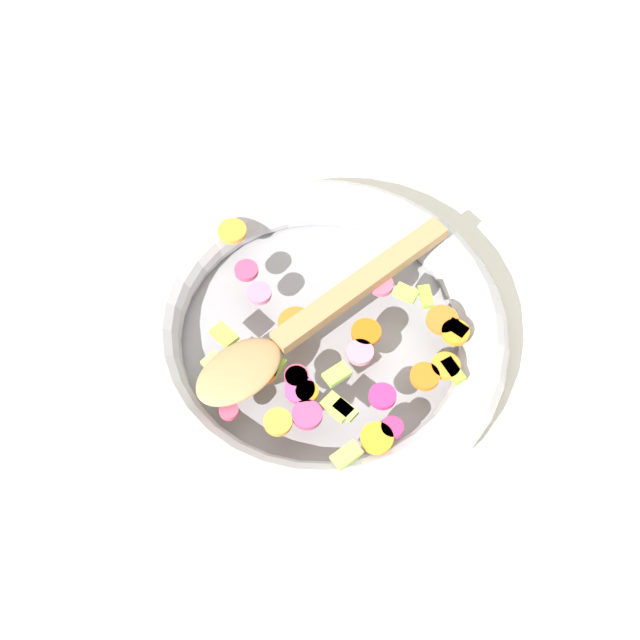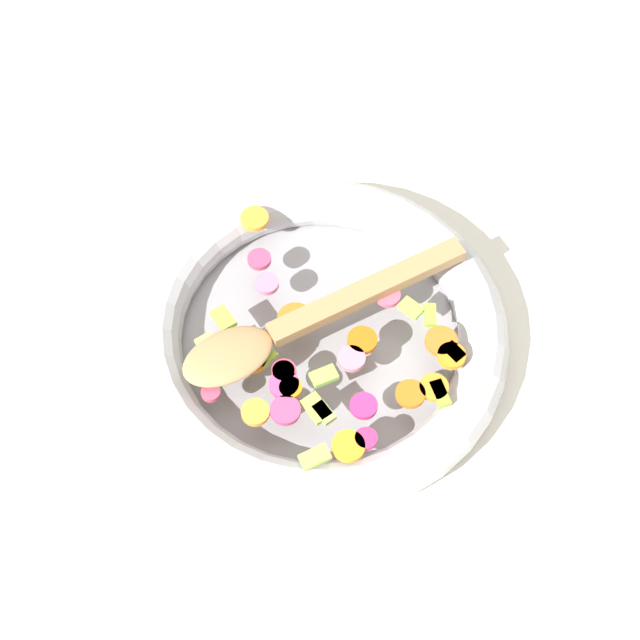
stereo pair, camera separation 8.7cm
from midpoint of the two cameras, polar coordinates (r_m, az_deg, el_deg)
name	(u,v)px [view 1 (the left image)]	position (r m, az deg, el deg)	size (l,w,h in m)	color
ground_plane	(320,344)	(0.91, -2.72, -1.81)	(4.00, 4.00, 0.00)	silver
skillet	(320,334)	(0.89, -2.77, -1.14)	(0.38, 0.38, 0.05)	gray
chopped_vegetables	(338,356)	(0.85, -1.76, -2.58)	(0.29, 0.23, 0.01)	orange
wooden_spoon	(300,328)	(0.85, -4.21, -0.75)	(0.19, 0.28, 0.01)	#A87F51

